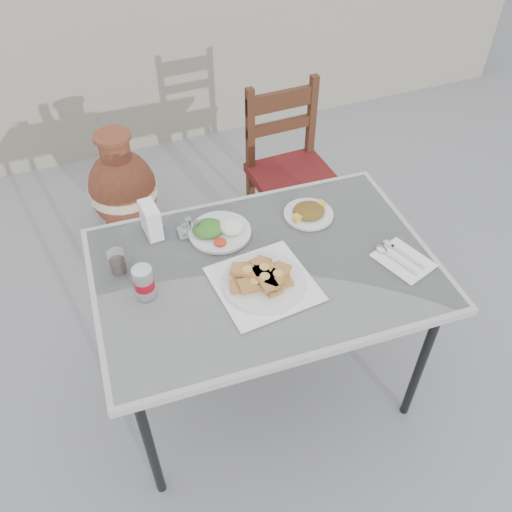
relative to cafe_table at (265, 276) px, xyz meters
name	(u,v)px	position (x,y,z in m)	size (l,w,h in m)	color
ground	(295,387)	(0.13, -0.09, -0.76)	(80.00, 80.00, 0.00)	slate
cafe_table	(265,276)	(0.00, 0.00, 0.00)	(1.39, 0.98, 0.81)	black
pide_plate	(264,278)	(-0.04, -0.09, 0.09)	(0.38, 0.38, 0.07)	white
salad_rice_plate	(219,229)	(-0.11, 0.24, 0.08)	(0.26, 0.26, 0.07)	silver
salad_chopped_plate	(309,212)	(0.29, 0.21, 0.08)	(0.21, 0.21, 0.05)	silver
soda_can	(144,282)	(-0.47, 0.02, 0.12)	(0.07, 0.07, 0.13)	white
cola_glass	(117,263)	(-0.54, 0.18, 0.10)	(0.07, 0.07, 0.10)	white
napkin_holder	(151,220)	(-0.36, 0.35, 0.13)	(0.08, 0.12, 0.14)	white
condiment_caddy	(190,229)	(-0.22, 0.29, 0.08)	(0.11, 0.09, 0.07)	#BBBCC3
cutlery_napkin	(400,258)	(0.51, -0.16, 0.06)	(0.22, 0.26, 0.02)	white
chair	(291,172)	(0.54, 0.91, -0.24)	(0.45, 0.45, 0.99)	#3D2210
terracotta_urn	(123,190)	(-0.36, 1.34, -0.42)	(0.41, 0.41, 0.72)	brown
back_wall	(155,61)	(0.13, 2.41, -0.16)	(6.00, 0.25, 1.20)	gray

